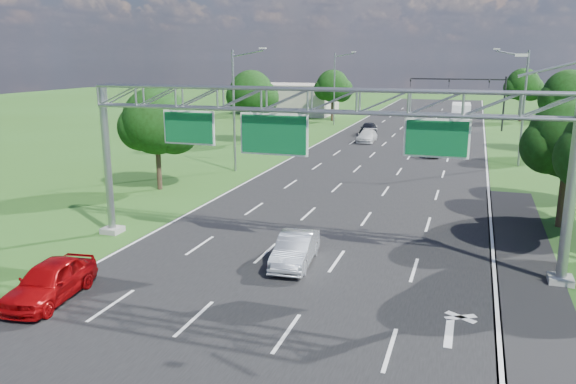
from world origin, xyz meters
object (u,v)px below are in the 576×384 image
at_px(sign_gantry, 311,113).
at_px(traffic_signal, 476,91).
at_px(silver_sedan, 295,249).
at_px(box_truck, 461,116).
at_px(red_coupe, 50,281).

xyz_separation_m(sign_gantry, traffic_signal, (7.15, 53.00, -1.72)).
height_order(traffic_signal, silver_sedan, traffic_signal).
bearing_deg(silver_sedan, sign_gantry, 73.32).
height_order(sign_gantry, traffic_signal, sign_gantry).
xyz_separation_m(traffic_signal, box_truck, (-1.78, 2.42, -3.64)).
xyz_separation_m(red_coupe, silver_sedan, (8.03, 6.82, -0.07)).
bearing_deg(red_coupe, traffic_signal, 68.40).
bearing_deg(silver_sedan, traffic_signal, 77.15).
xyz_separation_m(traffic_signal, silver_sedan, (-7.45, -54.45, -4.44)).
height_order(sign_gantry, red_coupe, sign_gantry).
bearing_deg(sign_gantry, red_coupe, -135.22).
bearing_deg(traffic_signal, silver_sedan, -97.79).
bearing_deg(box_truck, red_coupe, -103.84).
bearing_deg(traffic_signal, sign_gantry, -97.68).
height_order(sign_gantry, box_truck, sign_gantry).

